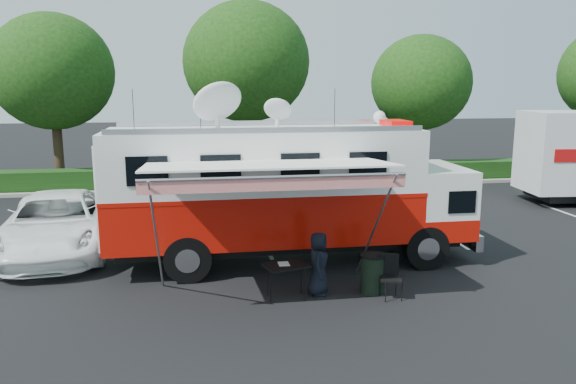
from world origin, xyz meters
name	(u,v)px	position (x,y,z in m)	size (l,w,h in m)	color
ground_plane	(291,261)	(0.00, 0.00, 0.00)	(120.00, 120.00, 0.00)	black
back_border	(270,82)	(1.14, 12.90, 5.00)	(60.00, 6.14, 8.87)	#9E998E
stall_lines	(261,234)	(-0.50, 3.00, 0.00)	(24.12, 5.50, 0.01)	silver
command_truck	(288,190)	(-0.09, 0.00, 2.05)	(9.97, 2.74, 4.79)	black
awning	(269,169)	(-0.98, -2.85, 3.09)	(5.44, 2.80, 3.29)	white
white_suv	(59,252)	(-6.67, 2.02, 0.00)	(2.87, 6.23, 1.73)	white
person	(318,294)	(0.23, -2.56, 0.00)	(0.74, 0.48, 1.52)	black
folding_table	(286,266)	(-0.57, -2.69, 0.78)	(1.12, 0.93, 0.83)	black
folding_chair	(390,272)	(1.84, -2.97, 0.61)	(0.62, 0.66, 1.02)	black
trash_bin	(373,273)	(1.55, -2.62, 0.47)	(0.62, 0.62, 0.93)	black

